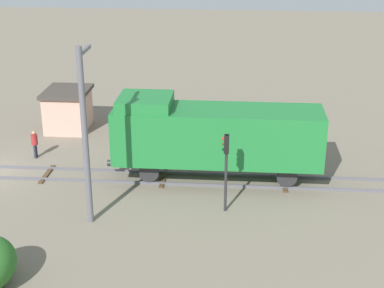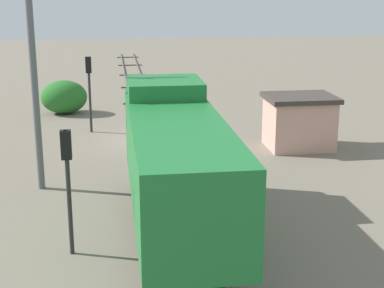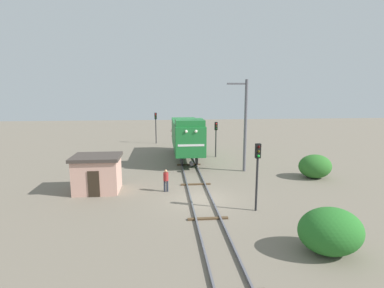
{
  "view_description": "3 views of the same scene",
  "coord_description": "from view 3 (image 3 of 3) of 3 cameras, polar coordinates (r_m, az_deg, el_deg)",
  "views": [
    {
      "loc": [
        29.29,
        13.93,
        13.88
      ],
      "look_at": [
        -1.25,
        11.42,
        1.64
      ],
      "focal_mm": 55.0,
      "sensor_mm": 36.0,
      "label": 1
    },
    {
      "loc": [
        1.99,
        30.8,
        8.29
      ],
      "look_at": [
        -1.02,
        9.16,
        2.25
      ],
      "focal_mm": 55.0,
      "sensor_mm": 36.0,
      "label": 2
    },
    {
      "loc": [
        -2.52,
        -19.71,
        7.42
      ],
      "look_at": [
        0.29,
        9.49,
        2.25
      ],
      "focal_mm": 28.0,
      "sensor_mm": 36.0,
      "label": 3
    }
  ],
  "objects": [
    {
      "name": "bush_near",
      "position": [
        28.05,
        22.39,
        -3.95
      ],
      "size": [
        2.82,
        2.31,
        2.05
      ],
      "primitive_type": "ellipsoid",
      "color": "#2C6926",
      "rests_on": "ground"
    },
    {
      "name": "traffic_signal_mid",
      "position": [
        33.99,
        4.59,
        2.15
      ],
      "size": [
        0.32,
        0.34,
        4.02
      ],
      "color": "#262628",
      "rests_on": "ground"
    },
    {
      "name": "railway_track",
      "position": [
        21.18,
        1.71,
        -10.3
      ],
      "size": [
        2.4,
        79.52,
        0.16
      ],
      "color": "#595960",
      "rests_on": "ground"
    },
    {
      "name": "relay_hut",
      "position": [
        23.55,
        -17.59,
        -5.32
      ],
      "size": [
        3.5,
        2.9,
        2.74
      ],
      "color": "#D19E8C",
      "rests_on": "ground"
    },
    {
      "name": "catenary_mast",
      "position": [
        27.96,
        10.04,
        3.83
      ],
      "size": [
        1.94,
        0.28,
        8.49
      ],
      "color": "#595960",
      "rests_on": "ground"
    },
    {
      "name": "locomotive",
      "position": [
        32.84,
        -1.04,
        1.85
      ],
      "size": [
        2.9,
        11.6,
        4.6
      ],
      "color": "#1E7233",
      "rests_on": "railway_track"
    },
    {
      "name": "bush_mid",
      "position": [
        15.67,
        24.86,
        -14.82
      ],
      "size": [
        2.98,
        2.44,
        2.17
      ],
      "primitive_type": "ellipsoid",
      "color": "#266B26",
      "rests_on": "ground"
    },
    {
      "name": "ground_plane",
      "position": [
        21.21,
        1.71,
        -10.49
      ],
      "size": [
        119.28,
        119.28,
        0.0
      ],
      "primitive_type": "plane",
      "color": "#756B5B"
    },
    {
      "name": "traffic_signal_near",
      "position": [
        18.85,
        12.37,
        -3.86
      ],
      "size": [
        0.32,
        0.34,
        4.29
      ],
      "color": "#262628",
      "rests_on": "ground"
    },
    {
      "name": "traffic_signal_far",
      "position": [
        43.22,
        -6.92,
        4.13
      ],
      "size": [
        0.32,
        0.34,
        4.43
      ],
      "color": "#262628",
      "rests_on": "ground"
    },
    {
      "name": "worker_near_track",
      "position": [
        22.54,
        -5.0,
        -6.61
      ],
      "size": [
        0.38,
        0.38,
        1.7
      ],
      "rotation": [
        0.0,
        0.0,
        3.71
      ],
      "color": "#262B38",
      "rests_on": "ground"
    }
  ]
}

